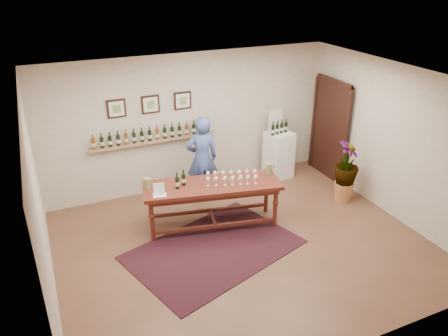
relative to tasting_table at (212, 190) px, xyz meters
name	(u,v)px	position (x,y,z in m)	size (l,w,h in m)	color
ground	(243,245)	(0.23, -0.78, -0.72)	(6.00, 6.00, 0.00)	brown
room_shell	(295,130)	(2.35, 1.08, 0.40)	(6.00, 6.00, 6.00)	beige
rug	(214,249)	(-0.27, -0.70, -0.71)	(2.71, 1.81, 0.01)	#4E160D
tasting_table	(212,190)	(0.00, 0.00, 0.00)	(2.50, 1.24, 0.85)	#441B11
table_glasses	(232,177)	(0.34, -0.07, 0.22)	(1.29, 0.30, 0.18)	silver
table_bottles	(180,178)	(-0.54, 0.12, 0.29)	(0.31, 0.18, 0.33)	black
pitcher_left	(147,184)	(-1.08, 0.28, 0.23)	(0.13, 0.13, 0.20)	olive
pitcher_right	(269,169)	(1.09, -0.07, 0.24)	(0.14, 0.14, 0.22)	olive
menu_card	(159,189)	(-0.95, 0.00, 0.23)	(0.22, 0.16, 0.20)	silver
display_pedestal	(279,155)	(2.11, 1.29, -0.21)	(0.51, 0.51, 1.03)	white
pedestal_bottles	(280,127)	(2.08, 1.26, 0.46)	(0.30, 0.08, 0.30)	black
info_sign	(275,120)	(2.06, 1.42, 0.56)	(0.37, 0.02, 0.51)	silver
potted_plant	(346,172)	(2.74, -0.21, -0.09)	(0.81, 0.81, 1.08)	#BB723E
person	(202,158)	(0.22, 1.05, 0.14)	(0.63, 0.41, 1.73)	#3E5392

